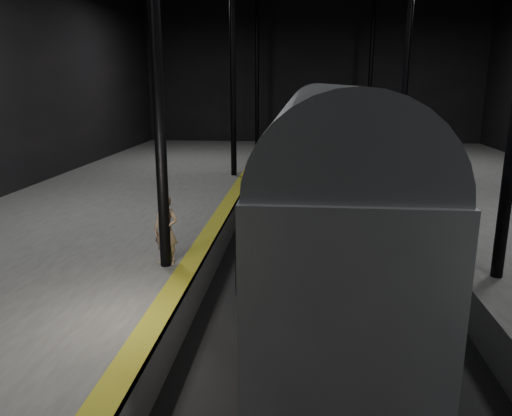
# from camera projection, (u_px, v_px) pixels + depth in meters

# --- Properties ---
(ground) EXTENTS (44.00, 44.00, 0.00)m
(ground) POSITION_uv_depth(u_px,v_px,m) (320.00, 254.00, 15.68)
(ground) COLOR black
(ground) RESTS_ON ground
(platform_left) EXTENTS (9.00, 43.80, 1.00)m
(platform_left) POSITION_uv_depth(u_px,v_px,m) (88.00, 232.00, 16.23)
(platform_left) COLOR #4A4A47
(platform_left) RESTS_ON ground
(tactile_strip) EXTENTS (0.50, 43.80, 0.01)m
(tactile_strip) POSITION_uv_depth(u_px,v_px,m) (217.00, 221.00, 15.72)
(tactile_strip) COLOR olive
(tactile_strip) RESTS_ON platform_left
(track) EXTENTS (2.40, 43.00, 0.24)m
(track) POSITION_uv_depth(u_px,v_px,m) (320.00, 252.00, 15.66)
(track) COLOR #3F3328
(track) RESTS_ON ground
(train) EXTENTS (2.85, 19.02, 5.09)m
(train) POSITION_uv_depth(u_px,v_px,m) (322.00, 164.00, 15.09)
(train) COLOR #ABAEB3
(train) RESTS_ON ground
(woman) EXTENTS (0.69, 0.53, 1.68)m
(woman) POSITION_uv_depth(u_px,v_px,m) (166.00, 230.00, 11.84)
(woman) COLOR tan
(woman) RESTS_ON platform_left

